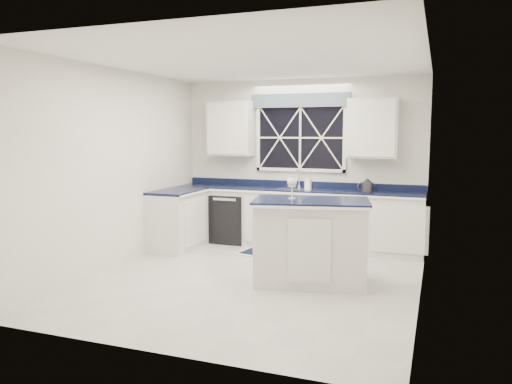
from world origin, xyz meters
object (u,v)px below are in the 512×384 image
at_px(dishwasher, 232,217).
at_px(soap_bottle, 308,182).
at_px(island, 311,241).
at_px(faucet, 299,178).
at_px(kettle, 367,186).
at_px(wine_glass, 292,183).

height_order(dishwasher, soap_bottle, soap_bottle).
bearing_deg(island, soap_bottle, 93.62).
bearing_deg(dishwasher, faucet, 10.02).
bearing_deg(kettle, dishwasher, 155.87).
height_order(faucet, island, faucet).
bearing_deg(faucet, wine_glass, -77.07).
bearing_deg(wine_glass, soap_bottle, 98.70).
bearing_deg(wine_glass, dishwasher, 130.69).
distance_m(kettle, soap_bottle, 1.01).
height_order(faucet, soap_bottle, faucet).
bearing_deg(kettle, soap_bottle, 142.38).
bearing_deg(faucet, kettle, -11.17).
bearing_deg(island, dishwasher, 123.10).
bearing_deg(island, faucet, 97.68).
height_order(faucet, kettle, faucet).
xyz_separation_m(wine_glass, soap_bottle, (-0.31, 2.04, -0.19)).
bearing_deg(soap_bottle, kettle, -14.24).
distance_m(dishwasher, faucet, 1.31).
height_order(island, wine_glass, wine_glass).
height_order(dishwasher, faucet, faucet).
bearing_deg(wine_glass, island, -1.81).
xyz_separation_m(island, soap_bottle, (-0.56, 2.04, 0.52)).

